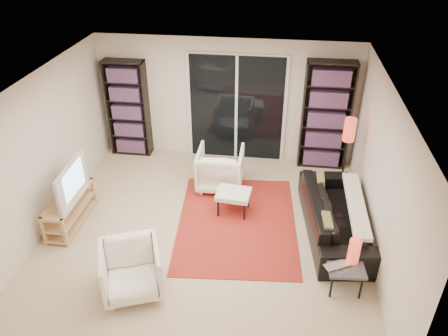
{
  "coord_description": "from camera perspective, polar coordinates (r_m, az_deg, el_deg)",
  "views": [
    {
      "loc": [
        1.02,
        -5.34,
        4.45
      ],
      "look_at": [
        0.25,
        0.3,
        1.0
      ],
      "focal_mm": 35.0,
      "sensor_mm": 36.0,
      "label": 1
    }
  ],
  "objects": [
    {
      "name": "armchair_front",
      "position": [
        5.98,
        -12.03,
        -12.9
      ],
      "size": [
        0.98,
        0.99,
        0.7
      ],
      "primitive_type": "imported",
      "rotation": [
        0.0,
        0.0,
        0.37
      ],
      "color": "white",
      "rests_on": "floor"
    },
    {
      "name": "rug",
      "position": [
        7.17,
        1.7,
        -7.1
      ],
      "size": [
        2.09,
        2.7,
        0.01
      ],
      "primitive_type": "cube",
      "rotation": [
        0.0,
        0.0,
        0.08
      ],
      "color": "#A5281F",
      "rests_on": "floor"
    },
    {
      "name": "bookshelf_left",
      "position": [
        8.93,
        -12.43,
        7.57
      ],
      "size": [
        0.8,
        0.3,
        1.95
      ],
      "color": "black",
      "rests_on": "ground"
    },
    {
      "name": "floor",
      "position": [
        7.02,
        -2.38,
        -8.12
      ],
      "size": [
        5.0,
        5.0,
        0.0
      ],
      "primitive_type": "plane",
      "color": "beige",
      "rests_on": "ground"
    },
    {
      "name": "bookshelf_right",
      "position": [
        8.44,
        13.17,
        6.61
      ],
      "size": [
        0.9,
        0.3,
        2.1
      ],
      "color": "black",
      "rests_on": "ground"
    },
    {
      "name": "wall_right",
      "position": [
        6.42,
        19.93,
        -1.25
      ],
      "size": [
        0.02,
        5.0,
        2.4
      ],
      "primitive_type": "cube",
      "color": "silver",
      "rests_on": "ground"
    },
    {
      "name": "ottoman",
      "position": [
        7.2,
        1.25,
        -3.54
      ],
      "size": [
        0.58,
        0.49,
        0.4
      ],
      "color": "white",
      "rests_on": "floor"
    },
    {
      "name": "wall_front",
      "position": [
        4.43,
        -8.47,
        -16.37
      ],
      "size": [
        5.0,
        0.02,
        2.4
      ],
      "primitive_type": "cube",
      "color": "silver",
      "rests_on": "ground"
    },
    {
      "name": "wall_back",
      "position": [
        8.55,
        0.34,
        8.88
      ],
      "size": [
        5.0,
        0.02,
        2.4
      ],
      "primitive_type": "cube",
      "color": "silver",
      "rests_on": "ground"
    },
    {
      "name": "table_lamp",
      "position": [
        6.03,
        16.63,
        -10.34
      ],
      "size": [
        0.16,
        0.16,
        0.35
      ],
      "primitive_type": "cylinder",
      "color": "red",
      "rests_on": "side_table"
    },
    {
      "name": "laptop",
      "position": [
        5.98,
        14.78,
        -12.51
      ],
      "size": [
        0.41,
        0.36,
        0.03
      ],
      "primitive_type": "imported",
      "rotation": [
        0.0,
        0.0,
        0.5
      ],
      "color": "silver",
      "rests_on": "side_table"
    },
    {
      "name": "sofa",
      "position": [
        7.02,
        14.38,
        -5.97
      ],
      "size": [
        1.11,
        2.28,
        0.64
      ],
      "primitive_type": "imported",
      "rotation": [
        0.0,
        0.0,
        1.69
      ],
      "color": "black",
      "rests_on": "floor"
    },
    {
      "name": "tv_stand",
      "position": [
        7.44,
        -19.45,
        -5.07
      ],
      "size": [
        0.39,
        1.2,
        0.5
      ],
      "color": "tan",
      "rests_on": "floor"
    },
    {
      "name": "side_table",
      "position": [
        6.1,
        15.56,
        -12.38
      ],
      "size": [
        0.51,
        0.51,
        0.4
      ],
      "color": "#414246",
      "rests_on": "floor"
    },
    {
      "name": "floor_lamp",
      "position": [
        7.57,
        15.94,
        3.88
      ],
      "size": [
        0.22,
        0.22,
        1.46
      ],
      "color": "black",
      "rests_on": "floor"
    },
    {
      "name": "wall_left",
      "position": [
        7.17,
        -22.69,
        1.67
      ],
      "size": [
        0.02,
        5.0,
        2.4
      ],
      "primitive_type": "cube",
      "color": "silver",
      "rests_on": "ground"
    },
    {
      "name": "tv",
      "position": [
        7.15,
        -20.04,
        -1.65
      ],
      "size": [
        0.17,
        1.02,
        0.59
      ],
      "primitive_type": "imported",
      "rotation": [
        0.0,
        0.0,
        1.61
      ],
      "color": "black",
      "rests_on": "tv_stand"
    },
    {
      "name": "ceiling",
      "position": [
        5.81,
        -2.89,
        10.52
      ],
      "size": [
        5.0,
        5.0,
        0.02
      ],
      "primitive_type": "cube",
      "color": "white",
      "rests_on": "wall_back"
    },
    {
      "name": "armchair_back",
      "position": [
        7.85,
        -0.49,
        -0.05
      ],
      "size": [
        0.81,
        0.84,
        0.75
      ],
      "primitive_type": "imported",
      "rotation": [
        0.0,
        0.0,
        3.16
      ],
      "color": "white",
      "rests_on": "floor"
    },
    {
      "name": "sliding_door",
      "position": [
        8.55,
        1.64,
        7.78
      ],
      "size": [
        1.92,
        0.08,
        2.16
      ],
      "color": "white",
      "rests_on": "ground"
    }
  ]
}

